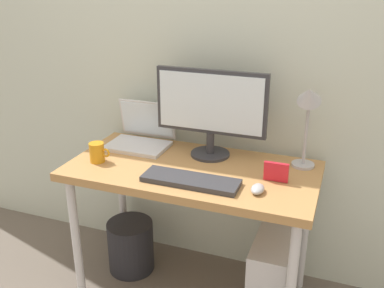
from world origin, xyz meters
TOP-DOWN VIEW (x-y plane):
  - back_wall at (0.00, 0.36)m, footprint 4.40×0.04m
  - desk at (0.00, 0.00)m, footprint 1.20×0.60m
  - monitor at (0.04, 0.17)m, footprint 0.56×0.20m
  - laptop at (-0.36, 0.18)m, footprint 0.32×0.26m
  - desk_lamp at (0.50, 0.17)m, footprint 0.11×0.16m
  - keyboard at (0.05, -0.16)m, footprint 0.44×0.14m
  - mouse at (0.35, -0.15)m, footprint 0.06×0.09m
  - coffee_mug at (-0.46, -0.10)m, footprint 0.11×0.07m
  - photo_frame at (0.41, -0.01)m, footprint 0.11×0.02m
  - computer_tower at (0.42, -0.01)m, footprint 0.18×0.36m
  - wastebasket at (-0.40, 0.06)m, footprint 0.26×0.26m

SIDE VIEW (x-z plane):
  - wastebasket at x=-0.40m, z-range 0.00..0.30m
  - computer_tower at x=0.42m, z-range 0.00..0.42m
  - desk at x=0.00m, z-range 0.29..1.03m
  - keyboard at x=0.05m, z-range 0.74..0.76m
  - mouse at x=0.35m, z-range 0.74..0.77m
  - photo_frame at x=0.41m, z-range 0.74..0.83m
  - coffee_mug at x=-0.46m, z-range 0.74..0.84m
  - laptop at x=-0.36m, z-range 0.68..0.91m
  - monitor at x=0.04m, z-range 0.77..1.21m
  - desk_lamp at x=0.50m, z-range 0.83..1.26m
  - back_wall at x=0.00m, z-range 0.00..2.60m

